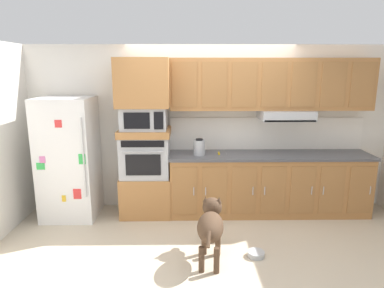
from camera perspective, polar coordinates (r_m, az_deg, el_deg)
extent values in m
plane|color=beige|center=(4.66, 3.69, -15.02)|extent=(9.60, 9.60, 0.00)
cube|color=silver|center=(5.32, 2.95, 2.73)|extent=(6.20, 0.12, 2.50)
cube|color=white|center=(5.25, -19.91, -2.27)|extent=(0.76, 0.70, 1.76)
cylinder|color=silver|center=(4.79, -17.68, -2.28)|extent=(0.02, 0.02, 1.10)
cube|color=gold|center=(5.07, -20.64, -8.54)|extent=(0.05, 0.01, 0.09)
cube|color=pink|center=(5.00, -23.76, -2.42)|extent=(0.08, 0.01, 0.09)
cube|color=red|center=(4.81, -21.48, 3.17)|extent=(0.09, 0.01, 0.10)
cube|color=red|center=(4.99, -18.64, -7.92)|extent=(0.11, 0.01, 0.15)
cube|color=green|center=(5.03, -24.00, -3.42)|extent=(0.11, 0.01, 0.09)
cube|color=green|center=(4.82, -17.92, -2.42)|extent=(0.09, 0.01, 0.14)
cube|color=#A8703D|center=(5.25, -7.58, -8.28)|extent=(0.74, 0.62, 0.60)
cube|color=#A8AAAF|center=(5.07, -7.78, -1.92)|extent=(0.70, 0.58, 0.60)
cube|color=black|center=(4.80, -8.17, -3.50)|extent=(0.49, 0.01, 0.30)
cube|color=black|center=(4.73, -8.28, 0.00)|extent=(0.59, 0.01, 0.09)
cylinder|color=#A8AAAF|center=(4.73, -8.28, -1.31)|extent=(0.56, 0.02, 0.02)
cube|color=#A8703D|center=(4.99, -7.90, 1.97)|extent=(0.74, 0.62, 0.10)
cube|color=#A8AAAF|center=(4.96, -7.97, 4.36)|extent=(0.64, 0.53, 0.32)
cube|color=black|center=(4.70, -9.23, 3.87)|extent=(0.35, 0.01, 0.22)
cube|color=black|center=(4.67, -5.62, 3.91)|extent=(0.13, 0.01, 0.24)
cube|color=#A8703D|center=(4.91, -8.15, 10.14)|extent=(0.74, 0.62, 0.68)
cube|color=#A8703D|center=(5.31, 12.63, -6.63)|extent=(2.94, 0.60, 0.88)
cube|color=#9A6738|center=(4.87, -1.20, -7.87)|extent=(0.35, 0.01, 0.70)
cylinder|color=#BCBCC1|center=(4.86, 0.30, -7.92)|extent=(0.01, 0.01, 0.12)
cube|color=#9A6738|center=(4.89, 3.77, -7.82)|extent=(0.35, 0.01, 0.70)
cylinder|color=#BCBCC1|center=(4.86, 2.30, -7.90)|extent=(0.01, 0.01, 0.12)
cube|color=#9A6738|center=(4.94, 8.68, -7.73)|extent=(0.35, 0.01, 0.70)
cylinder|color=#BCBCC1|center=(4.95, 10.16, -7.75)|extent=(0.01, 0.01, 0.12)
cube|color=#9A6738|center=(5.02, 13.44, -7.58)|extent=(0.35, 0.01, 0.70)
cylinder|color=#BCBCC1|center=(4.98, 12.07, -7.69)|extent=(0.01, 0.01, 0.12)
cube|color=#9A6738|center=(5.14, 18.02, -7.39)|extent=(0.35, 0.01, 0.70)
cylinder|color=#BCBCC1|center=(5.17, 19.40, -7.38)|extent=(0.01, 0.01, 0.12)
cube|color=#9A6738|center=(5.29, 22.35, -7.16)|extent=(0.35, 0.01, 0.70)
cylinder|color=#BCBCC1|center=(5.23, 21.14, -7.29)|extent=(0.01, 0.01, 0.12)
cube|color=#9A6738|center=(5.47, 26.43, -6.91)|extent=(0.35, 0.01, 0.70)
cylinder|color=#BCBCC1|center=(5.51, 27.67, -6.88)|extent=(0.01, 0.01, 0.12)
cube|color=#4C4C51|center=(5.18, 12.87, -1.81)|extent=(2.98, 0.64, 0.04)
cube|color=silver|center=(5.39, 12.30, 1.73)|extent=(2.98, 0.02, 0.50)
cube|color=#A8703D|center=(5.15, 13.10, 9.72)|extent=(2.94, 0.34, 0.74)
cube|color=#A8AAAF|center=(5.18, 15.42, 4.71)|extent=(0.76, 0.48, 0.14)
cube|color=black|center=(4.98, 16.08, 3.73)|extent=(0.72, 0.04, 0.02)
cube|color=#9A6738|center=(4.83, -1.26, 9.86)|extent=(0.35, 0.01, 0.63)
cube|color=#9A6738|center=(4.84, 3.78, 9.85)|extent=(0.35, 0.01, 0.63)
cube|color=#9A6738|center=(4.90, 8.75, 9.76)|extent=(0.35, 0.01, 0.63)
cube|color=#9A6738|center=(4.98, 13.58, 9.60)|extent=(0.35, 0.01, 0.63)
cube|color=#9A6738|center=(5.10, 18.21, 9.39)|extent=(0.35, 0.01, 0.63)
cube|color=#9A6738|center=(5.25, 22.60, 9.14)|extent=(0.35, 0.01, 0.63)
cube|color=#9A6738|center=(5.43, 26.71, 8.85)|extent=(0.35, 0.01, 0.63)
cylinder|color=yellow|center=(5.03, 4.51, -1.55)|extent=(0.03, 0.10, 0.03)
cylinder|color=silver|center=(5.04, 5.76, -1.55)|extent=(0.01, 0.12, 0.01)
cylinder|color=#A8AAAF|center=(4.95, 1.23, -0.59)|extent=(0.17, 0.17, 0.22)
cylinder|color=black|center=(4.93, 1.23, 0.76)|extent=(0.10, 0.10, 0.02)
ellipsoid|color=#473323|center=(3.89, 3.09, -13.70)|extent=(0.36, 0.55, 0.29)
sphere|color=#473323|center=(4.18, 3.40, -10.50)|extent=(0.24, 0.24, 0.24)
ellipsoid|color=#312318|center=(4.30, 3.48, -10.15)|extent=(0.10, 0.14, 0.08)
cone|color=#473323|center=(4.13, 2.27, -9.22)|extent=(0.06, 0.06, 0.07)
cone|color=#473323|center=(4.13, 4.54, -9.29)|extent=(0.06, 0.06, 0.07)
cylinder|color=#473323|center=(3.58, 2.77, -15.64)|extent=(0.06, 0.17, 0.14)
cylinder|color=#473323|center=(4.19, 2.04, -16.15)|extent=(0.06, 0.06, 0.29)
cylinder|color=#473323|center=(4.18, 4.35, -16.24)|extent=(0.06, 0.06, 0.29)
cylinder|color=#473323|center=(3.87, 1.60, -18.74)|extent=(0.06, 0.06, 0.29)
cylinder|color=#473323|center=(3.87, 4.14, -18.84)|extent=(0.06, 0.06, 0.29)
cylinder|color=#B2B7BC|center=(4.26, 10.65, -17.62)|extent=(0.20, 0.20, 0.06)
cylinder|color=brown|center=(4.26, 10.66, -17.51)|extent=(0.15, 0.15, 0.03)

